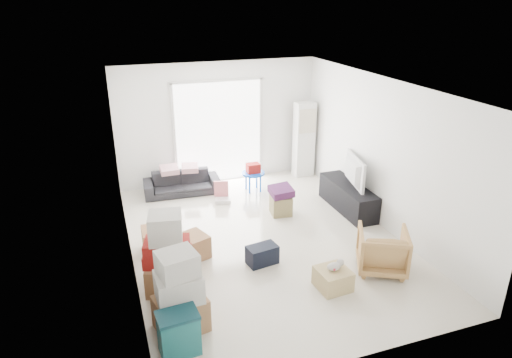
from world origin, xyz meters
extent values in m
cube|color=beige|center=(0.00, 0.00, -0.12)|extent=(4.50, 6.00, 0.24)
cube|color=white|center=(0.00, 0.00, 2.82)|extent=(4.50, 6.00, 0.24)
cube|color=white|center=(0.00, 3.12, 1.35)|extent=(4.50, 0.24, 2.70)
cube|color=white|center=(0.00, -3.12, 1.35)|extent=(4.50, 0.24, 2.70)
cube|color=white|center=(-2.37, 0.00, 1.35)|extent=(0.24, 6.00, 2.70)
cube|color=white|center=(2.37, 0.00, 1.35)|extent=(0.24, 6.00, 2.70)
cube|color=white|center=(0.00, 2.98, 1.15)|extent=(2.00, 0.01, 2.30)
cube|color=silver|center=(-1.00, 2.97, 1.15)|extent=(0.06, 0.04, 2.30)
cube|color=silver|center=(1.00, 2.97, 1.15)|extent=(0.06, 0.04, 2.30)
cube|color=silver|center=(0.00, 2.97, 2.30)|extent=(2.10, 0.04, 0.06)
cube|color=silver|center=(1.95, 2.65, 0.88)|extent=(0.45, 0.30, 1.75)
cube|color=black|center=(2.00, 0.62, 0.26)|extent=(0.48, 1.59, 0.53)
imported|color=black|center=(2.00, 0.62, 0.59)|extent=(0.79, 1.12, 0.13)
imported|color=#27262B|center=(-0.98, 2.50, 0.31)|extent=(1.63, 0.56, 0.63)
cube|color=#CB949B|center=(-1.22, 2.55, 0.69)|extent=(0.37, 0.29, 0.11)
cube|color=#CB949B|center=(-0.78, 2.51, 0.68)|extent=(0.35, 0.30, 0.11)
imported|color=#A57649|center=(1.40, -1.46, 0.38)|extent=(0.96, 0.94, 0.75)
cube|color=#165E61|center=(-1.90, -2.20, 0.13)|extent=(0.49, 0.36, 0.26)
cube|color=#165E61|center=(-1.90, -2.20, 0.39)|extent=(0.49, 0.36, 0.26)
cube|color=#0C333D|center=(-1.90, -2.20, 0.54)|extent=(0.51, 0.37, 0.04)
cube|color=brown|center=(-1.80, -1.79, 0.23)|extent=(0.71, 0.63, 0.46)
cube|color=beige|center=(-1.80, -1.79, 0.64)|extent=(0.58, 0.48, 0.36)
cube|color=beige|center=(-1.80, -1.79, 0.97)|extent=(0.53, 0.49, 0.31)
cube|color=brown|center=(-1.80, -0.87, 0.22)|extent=(0.76, 0.76, 0.43)
cube|color=#B02115|center=(-1.80, -0.87, 0.53)|extent=(0.75, 0.61, 0.19)
cube|color=#B02115|center=(-1.80, -0.87, 0.71)|extent=(0.71, 0.56, 0.17)
cube|color=beige|center=(-1.80, -0.87, 1.01)|extent=(0.53, 0.51, 0.41)
cube|color=brown|center=(-1.77, 0.25, 0.21)|extent=(0.58, 0.48, 0.41)
cube|color=brown|center=(-1.31, -0.13, 0.19)|extent=(0.59, 0.59, 0.39)
cube|color=black|center=(-0.29, -0.68, 0.15)|extent=(0.52, 0.36, 0.31)
cube|color=#8F8853|center=(0.66, 0.86, 0.19)|extent=(0.43, 0.43, 0.38)
cube|color=#532256|center=(0.66, 0.86, 0.45)|extent=(0.43, 0.43, 0.14)
cylinder|color=blue|center=(0.52, 2.13, 0.41)|extent=(0.50, 0.50, 0.04)
cylinder|color=blue|center=(0.65, 2.25, 0.20)|extent=(0.04, 0.04, 0.39)
cylinder|color=blue|center=(0.39, 2.25, 0.20)|extent=(0.04, 0.04, 0.39)
cylinder|color=blue|center=(0.39, 2.00, 0.20)|extent=(0.04, 0.04, 0.39)
cylinder|color=blue|center=(0.65, 2.00, 0.20)|extent=(0.04, 0.04, 0.39)
cube|color=#B02115|center=(0.52, 2.13, 0.53)|extent=(0.28, 0.22, 0.20)
cube|color=silver|center=(-0.26, 1.77, 0.04)|extent=(0.38, 0.35, 0.08)
cube|color=#D46873|center=(-0.26, 1.89, 0.25)|extent=(0.29, 0.12, 0.34)
cube|color=tan|center=(0.46, -1.65, 0.15)|extent=(0.49, 0.49, 0.30)
ellipsoid|color=#B2ADA8|center=(0.46, -1.65, 0.36)|extent=(0.21, 0.15, 0.11)
cube|color=red|center=(0.46, -1.65, 0.37)|extent=(0.18, 0.17, 0.03)
sphere|color=#B2ADA8|center=(0.58, -1.62, 0.39)|extent=(0.11, 0.11, 0.11)
camera|label=1|loc=(-2.46, -6.59, 4.01)|focal=32.00mm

